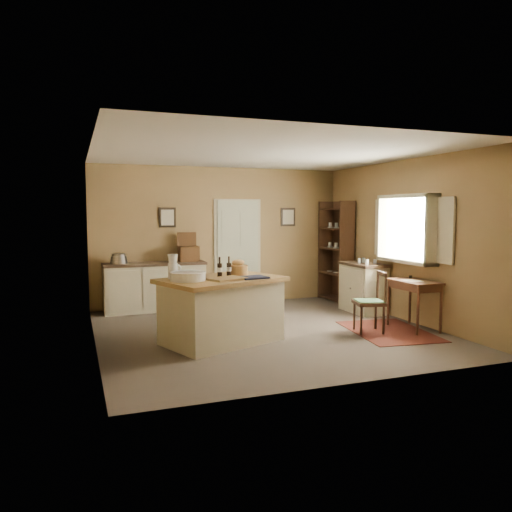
{
  "coord_description": "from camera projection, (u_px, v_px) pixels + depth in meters",
  "views": [
    {
      "loc": [
        -2.75,
        -7.0,
        1.82
      ],
      "look_at": [
        -0.11,
        0.16,
        1.15
      ],
      "focal_mm": 35.0,
      "sensor_mm": 36.0,
      "label": 1
    }
  ],
  "objects": [
    {
      "name": "ceiling",
      "position": [
        267.0,
        153.0,
        7.41
      ],
      "size": [
        5.0,
        5.0,
        0.0
      ],
      "primitive_type": "plane",
      "color": "silver",
      "rests_on": "wall_back"
    },
    {
      "name": "wall_front",
      "position": [
        354.0,
        258.0,
        5.2
      ],
      "size": [
        5.0,
        0.1,
        2.7
      ],
      "primitive_type": "cube",
      "color": "olive",
      "rests_on": "ground"
    },
    {
      "name": "sideboard",
      "position": [
        155.0,
        285.0,
        9.2
      ],
      "size": [
        1.86,
        0.53,
        1.18
      ],
      "color": "beige",
      "rests_on": "ground"
    },
    {
      "name": "wall_back",
      "position": [
        221.0,
        236.0,
        9.87
      ],
      "size": [
        5.0,
        0.1,
        2.7
      ],
      "primitive_type": "cube",
      "color": "olive",
      "rests_on": "ground"
    },
    {
      "name": "window",
      "position": [
        409.0,
        229.0,
        8.16
      ],
      "size": [
        0.25,
        1.99,
        1.12
      ],
      "color": "beige",
      "rests_on": "ground"
    },
    {
      "name": "framed_prints",
      "position": [
        230.0,
        217.0,
        9.89
      ],
      "size": [
        2.82,
        0.02,
        0.38
      ],
      "color": "black",
      "rests_on": "ground"
    },
    {
      "name": "ground",
      "position": [
        266.0,
        331.0,
        7.65
      ],
      "size": [
        5.0,
        5.0,
        0.0
      ],
      "primitive_type": "plane",
      "color": "brown",
      "rests_on": "ground"
    },
    {
      "name": "work_island",
      "position": [
        221.0,
        308.0,
        6.96
      ],
      "size": [
        1.9,
        1.57,
        1.2
      ],
      "rotation": [
        0.0,
        0.0,
        0.36
      ],
      "color": "beige",
      "rests_on": "ground"
    },
    {
      "name": "wall_left",
      "position": [
        93.0,
        248.0,
        6.67
      ],
      "size": [
        0.1,
        5.0,
        2.7
      ],
      "primitive_type": "cube",
      "color": "olive",
      "rests_on": "ground"
    },
    {
      "name": "desk_chair",
      "position": [
        369.0,
        303.0,
        7.54
      ],
      "size": [
        0.51,
        0.51,
        0.9
      ],
      "primitive_type": null,
      "rotation": [
        0.0,
        0.0,
        -0.25
      ],
      "color": "#311D12",
      "rests_on": "ground"
    },
    {
      "name": "wall_right",
      "position": [
        405.0,
        240.0,
        8.39
      ],
      "size": [
        0.1,
        5.0,
        2.7
      ],
      "primitive_type": "cube",
      "color": "olive",
      "rests_on": "ground"
    },
    {
      "name": "rug",
      "position": [
        389.0,
        331.0,
        7.63
      ],
      "size": [
        1.3,
        1.73,
        0.01
      ],
      "primitive_type": "cube",
      "rotation": [
        0.0,
        0.0,
        -0.13
      ],
      "color": "#542013",
      "rests_on": "ground"
    },
    {
      "name": "door",
      "position": [
        238.0,
        250.0,
        9.99
      ],
      "size": [
        0.97,
        0.06,
        2.11
      ],
      "primitive_type": "cube",
      "color": "beige",
      "rests_on": "ground"
    },
    {
      "name": "right_cabinet",
      "position": [
        363.0,
        287.0,
        9.09
      ],
      "size": [
        0.53,
        0.94,
        0.99
      ],
      "color": "beige",
      "rests_on": "ground"
    },
    {
      "name": "writing_desk",
      "position": [
        414.0,
        287.0,
        7.73
      ],
      "size": [
        0.5,
        0.81,
        0.82
      ],
      "color": "#3D2014",
      "rests_on": "ground"
    },
    {
      "name": "shelving_unit",
      "position": [
        338.0,
        251.0,
        10.23
      ],
      "size": [
        0.35,
        0.92,
        2.04
      ],
      "color": "#311D12",
      "rests_on": "ground"
    }
  ]
}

